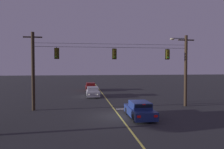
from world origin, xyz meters
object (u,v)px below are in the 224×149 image
(traffic_light_left_inner, at_px, (115,54))
(traffic_light_centre, at_px, (168,54))
(car_oncoming_trailing, at_px, (91,87))
(car_oncoming_lead, at_px, (93,92))
(traffic_light_leftmost, at_px, (57,53))
(street_lamp_corner, at_px, (183,63))
(car_waiting_near_lane, at_px, (140,110))

(traffic_light_left_inner, bearing_deg, traffic_light_centre, 0.00)
(traffic_light_centre, xyz_separation_m, car_oncoming_trailing, (-7.58, 16.76, -4.99))
(car_oncoming_trailing, bearing_deg, car_oncoming_lead, -90.10)
(traffic_light_left_inner, height_order, car_oncoming_trailing, traffic_light_left_inner)
(traffic_light_leftmost, bearing_deg, street_lamp_corner, 9.86)
(car_waiting_near_lane, height_order, car_oncoming_trailing, same)
(car_waiting_near_lane, relative_size, street_lamp_corner, 0.55)
(traffic_light_left_inner, distance_m, car_waiting_near_lane, 6.81)
(street_lamp_corner, bearing_deg, traffic_light_leftmost, -170.14)
(traffic_light_left_inner, height_order, car_oncoming_lead, traffic_light_left_inner)
(traffic_light_leftmost, distance_m, street_lamp_corner, 14.90)
(car_oncoming_lead, height_order, car_oncoming_trailing, same)
(car_waiting_near_lane, xyz_separation_m, street_lamp_corner, (7.36, 6.94, 4.08))
(traffic_light_centre, bearing_deg, car_waiting_near_lane, -134.54)
(car_oncoming_lead, distance_m, car_oncoming_trailing, 7.89)
(traffic_light_leftmost, height_order, car_oncoming_lead, traffic_light_leftmost)
(traffic_light_centre, height_order, car_waiting_near_lane, traffic_light_centre)
(car_oncoming_lead, xyz_separation_m, car_oncoming_trailing, (0.01, 7.89, 0.00))
(car_oncoming_trailing, xyz_separation_m, street_lamp_corner, (10.61, -14.21, 4.08))
(car_waiting_near_lane, height_order, car_oncoming_lead, same)
(car_oncoming_trailing, bearing_deg, traffic_light_leftmost, -103.56)
(traffic_light_leftmost, xyz_separation_m, car_waiting_near_lane, (7.29, -4.40, -4.99))
(traffic_light_centre, distance_m, car_waiting_near_lane, 7.94)
(car_waiting_near_lane, xyz_separation_m, car_oncoming_trailing, (-3.25, 21.15, -0.00))
(traffic_light_centre, xyz_separation_m, street_lamp_corner, (3.03, 2.55, -0.92))
(traffic_light_leftmost, distance_m, traffic_light_centre, 11.62)
(traffic_light_leftmost, height_order, traffic_light_left_inner, same)
(traffic_light_centre, relative_size, car_oncoming_lead, 0.28)
(traffic_light_centre, relative_size, street_lamp_corner, 0.16)
(traffic_light_leftmost, relative_size, car_waiting_near_lane, 0.28)
(car_waiting_near_lane, bearing_deg, traffic_light_leftmost, 148.93)
(traffic_light_leftmost, bearing_deg, traffic_light_centre, 0.00)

